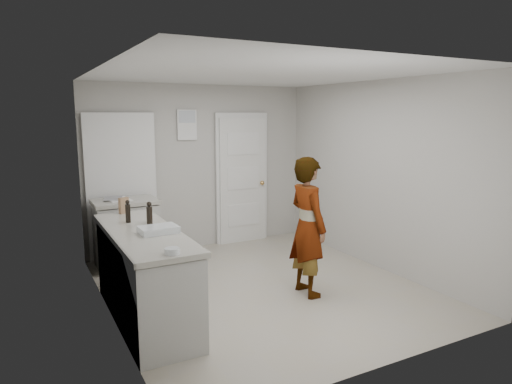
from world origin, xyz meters
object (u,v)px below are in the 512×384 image
person (308,226)px  oil_cruet_a (149,214)px  baking_dish (158,230)px  spice_jar (149,218)px  cake_mix_box (124,205)px  oil_cruet_b (128,212)px  egg_bowl (172,251)px

person → oil_cruet_a: person is taller
oil_cruet_a → baking_dish: size_ratio=0.66×
spice_jar → baking_dish: size_ratio=0.22×
cake_mix_box → baking_dish: cake_mix_box is taller
cake_mix_box → baking_dish: bearing=-105.4°
oil_cruet_b → egg_bowl: bearing=-86.9°
person → cake_mix_box: bearing=59.7°
oil_cruet_b → cake_mix_box: bearing=83.1°
egg_bowl → oil_cruet_b: bearing=93.1°
oil_cruet_a → person: bearing=-13.9°
person → oil_cruet_a: (-1.70, 0.42, 0.24)m
egg_bowl → person: bearing=20.4°
person → egg_bowl: 1.93m
person → oil_cruet_a: 1.76m
person → oil_cruet_b: person is taller
person → spice_jar: bearing=73.0°
spice_jar → oil_cruet_a: oil_cruet_a is taller
cake_mix_box → oil_cruet_b: size_ratio=0.76×
baking_dish → oil_cruet_a: bearing=87.8°
person → cake_mix_box: person is taller
cake_mix_box → baking_dish: (0.10, -1.05, -0.06)m
oil_cruet_a → baking_dish: bearing=-92.2°
spice_jar → oil_cruet_b: 0.23m
baking_dish → egg_bowl: bearing=-97.4°
cake_mix_box → person: bearing=-52.3°
oil_cruet_a → oil_cruet_b: same height
oil_cruet_a → cake_mix_box: bearing=100.0°
cake_mix_box → spice_jar: 0.58m
oil_cruet_a → egg_bowl: oil_cruet_a is taller
spice_jar → egg_bowl: size_ratio=0.65×
cake_mix_box → oil_cruet_b: 0.48m
spice_jar → baking_dish: (-0.04, -0.49, -0.01)m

